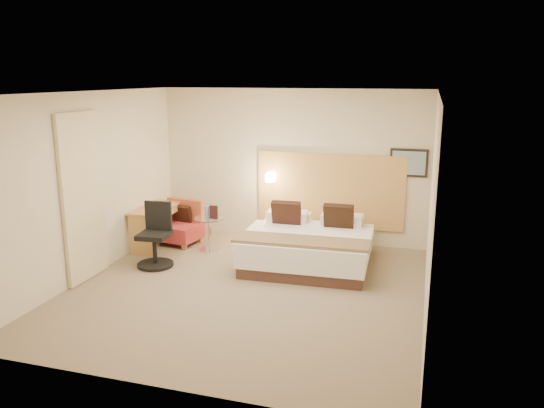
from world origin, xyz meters
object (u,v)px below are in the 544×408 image
(bed, at_px, (309,245))
(desk, at_px, (157,215))
(lounge_chair, at_px, (180,226))
(side_table, at_px, (210,232))
(desk_chair, at_px, (156,240))

(bed, relative_size, desk, 1.76)
(lounge_chair, height_order, side_table, lounge_chair)
(side_table, bearing_deg, desk_chair, -119.10)
(bed, height_order, desk, bed)
(bed, bearing_deg, desk_chair, -161.68)
(bed, height_order, desk_chair, desk_chair)
(bed, relative_size, desk_chair, 2.03)
(desk, height_order, desk_chair, desk_chair)
(lounge_chair, relative_size, desk, 0.69)
(side_table, xyz_separation_m, desk, (-0.96, -0.04, 0.24))
(lounge_chair, bearing_deg, desk_chair, -82.06)
(side_table, xyz_separation_m, desk_chair, (-0.51, -0.92, 0.09))
(desk_chair, bearing_deg, bed, 18.32)
(bed, distance_m, side_table, 1.78)
(desk_chair, bearing_deg, lounge_chair, 97.94)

